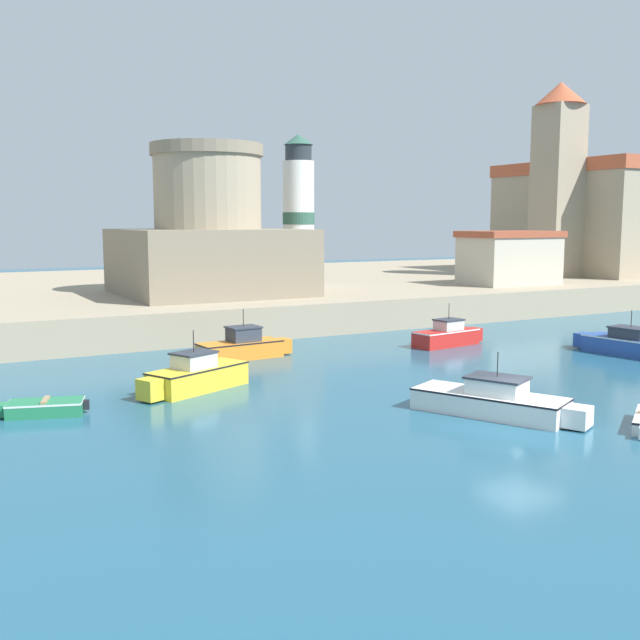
{
  "coord_description": "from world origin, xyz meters",
  "views": [
    {
      "loc": [
        -18.08,
        -18.73,
        7.03
      ],
      "look_at": [
        0.12,
        14.72,
        2.0
      ],
      "focal_mm": 42.0,
      "sensor_mm": 36.0,
      "label": 1
    }
  ],
  "objects_px": {
    "dinghy_green_6": "(42,407)",
    "motorboat_orange_2": "(243,347)",
    "motorboat_white_1": "(495,401)",
    "motorboat_red_3": "(448,335)",
    "harbor_shed_near_wharf": "(509,257)",
    "fortress": "(209,242)",
    "church": "(585,213)",
    "lighthouse": "(299,214)",
    "motorboat_yellow_4": "(195,376)",
    "motorboat_blue_5": "(631,345)"
  },
  "relations": [
    {
      "from": "motorboat_white_1",
      "to": "motorboat_red_3",
      "type": "relative_size",
      "value": 1.32
    },
    {
      "from": "motorboat_blue_5",
      "to": "harbor_shed_near_wharf",
      "type": "height_order",
      "value": "harbor_shed_near_wharf"
    },
    {
      "from": "dinghy_green_6",
      "to": "lighthouse",
      "type": "bearing_deg",
      "value": 46.01
    },
    {
      "from": "motorboat_white_1",
      "to": "lighthouse",
      "type": "xyz_separation_m",
      "value": [
        7.78,
        31.03,
        7.04
      ]
    },
    {
      "from": "motorboat_yellow_4",
      "to": "motorboat_white_1",
      "type": "bearing_deg",
      "value": -47.71
    },
    {
      "from": "motorboat_yellow_4",
      "to": "harbor_shed_near_wharf",
      "type": "xyz_separation_m",
      "value": [
        32.03,
        16.13,
        3.54
      ]
    },
    {
      "from": "church",
      "to": "harbor_shed_near_wharf",
      "type": "distance_m",
      "value": 16.9
    },
    {
      "from": "motorboat_white_1",
      "to": "dinghy_green_6",
      "type": "height_order",
      "value": "motorboat_white_1"
    },
    {
      "from": "motorboat_blue_5",
      "to": "lighthouse",
      "type": "bearing_deg",
      "value": 105.47
    },
    {
      "from": "church",
      "to": "harbor_shed_near_wharf",
      "type": "bearing_deg",
      "value": -157.53
    },
    {
      "from": "lighthouse",
      "to": "church",
      "type": "bearing_deg",
      "value": 0.9
    },
    {
      "from": "motorboat_white_1",
      "to": "lighthouse",
      "type": "bearing_deg",
      "value": 75.93
    },
    {
      "from": "dinghy_green_6",
      "to": "church",
      "type": "bearing_deg",
      "value": 23.76
    },
    {
      "from": "motorboat_blue_5",
      "to": "motorboat_orange_2",
      "type": "bearing_deg",
      "value": 153.64
    },
    {
      "from": "dinghy_green_6",
      "to": "lighthouse",
      "type": "height_order",
      "value": "lighthouse"
    },
    {
      "from": "motorboat_blue_5",
      "to": "fortress",
      "type": "relative_size",
      "value": 0.53
    },
    {
      "from": "motorboat_red_3",
      "to": "church",
      "type": "bearing_deg",
      "value": 30.77
    },
    {
      "from": "dinghy_green_6",
      "to": "motorboat_orange_2",
      "type": "bearing_deg",
      "value": 33.06
    },
    {
      "from": "fortress",
      "to": "lighthouse",
      "type": "xyz_separation_m",
      "value": [
        8.0,
        1.94,
        1.96
      ]
    },
    {
      "from": "motorboat_yellow_4",
      "to": "fortress",
      "type": "bearing_deg",
      "value": 68.13
    },
    {
      "from": "dinghy_green_6",
      "to": "church",
      "type": "relative_size",
      "value": 0.2
    },
    {
      "from": "motorboat_red_3",
      "to": "fortress",
      "type": "height_order",
      "value": "fortress"
    },
    {
      "from": "motorboat_white_1",
      "to": "harbor_shed_near_wharf",
      "type": "xyz_separation_m",
      "value": [
        23.78,
        25.21,
        3.63
      ]
    },
    {
      "from": "motorboat_orange_2",
      "to": "motorboat_red_3",
      "type": "xyz_separation_m",
      "value": [
        11.82,
        -1.88,
        -0.03
      ]
    },
    {
      "from": "dinghy_green_6",
      "to": "church",
      "type": "height_order",
      "value": "church"
    },
    {
      "from": "motorboat_white_1",
      "to": "fortress",
      "type": "relative_size",
      "value": 0.54
    },
    {
      "from": "motorboat_orange_2",
      "to": "fortress",
      "type": "bearing_deg",
      "value": 76.51
    },
    {
      "from": "motorboat_white_1",
      "to": "dinghy_green_6",
      "type": "bearing_deg",
      "value": 151.23
    },
    {
      "from": "motorboat_orange_2",
      "to": "motorboat_blue_5",
      "type": "xyz_separation_m",
      "value": [
        18.29,
        -9.07,
        -0.02
      ]
    },
    {
      "from": "motorboat_white_1",
      "to": "motorboat_orange_2",
      "type": "bearing_deg",
      "value": 103.42
    },
    {
      "from": "motorboat_orange_2",
      "to": "motorboat_yellow_4",
      "type": "height_order",
      "value": "motorboat_orange_2"
    },
    {
      "from": "motorboat_blue_5",
      "to": "motorboat_white_1",
      "type": "bearing_deg",
      "value": -157.84
    },
    {
      "from": "motorboat_yellow_4",
      "to": "dinghy_green_6",
      "type": "height_order",
      "value": "motorboat_yellow_4"
    },
    {
      "from": "motorboat_blue_5",
      "to": "harbor_shed_near_wharf",
      "type": "relative_size",
      "value": 0.82
    },
    {
      "from": "motorboat_yellow_4",
      "to": "dinghy_green_6",
      "type": "xyz_separation_m",
      "value": [
        -6.24,
        -1.12,
        -0.35
      ]
    },
    {
      "from": "motorboat_orange_2",
      "to": "motorboat_yellow_4",
      "type": "xyz_separation_m",
      "value": [
        -4.67,
        -5.98,
        0.02
      ]
    },
    {
      "from": "motorboat_yellow_4",
      "to": "church",
      "type": "bearing_deg",
      "value": 25.39
    },
    {
      "from": "lighthouse",
      "to": "motorboat_orange_2",
      "type": "bearing_deg",
      "value": -125.44
    },
    {
      "from": "motorboat_white_1",
      "to": "church",
      "type": "relative_size",
      "value": 0.37
    },
    {
      "from": "dinghy_green_6",
      "to": "fortress",
      "type": "bearing_deg",
      "value": 55.97
    },
    {
      "from": "dinghy_green_6",
      "to": "motorboat_blue_5",
      "type": "bearing_deg",
      "value": -3.86
    },
    {
      "from": "dinghy_green_6",
      "to": "church",
      "type": "xyz_separation_m",
      "value": [
        53.52,
        23.56,
        7.51
      ]
    },
    {
      "from": "motorboat_blue_5",
      "to": "fortress",
      "type": "xyz_separation_m",
      "value": [
        -14.93,
        23.1,
        5.04
      ]
    },
    {
      "from": "motorboat_red_3",
      "to": "motorboat_yellow_4",
      "type": "xyz_separation_m",
      "value": [
        -16.48,
        -4.1,
        0.05
      ]
    },
    {
      "from": "motorboat_white_1",
      "to": "harbor_shed_near_wharf",
      "type": "distance_m",
      "value": 34.84
    },
    {
      "from": "dinghy_green_6",
      "to": "harbor_shed_near_wharf",
      "type": "relative_size",
      "value": 0.45
    },
    {
      "from": "motorboat_blue_5",
      "to": "harbor_shed_near_wharf",
      "type": "xyz_separation_m",
      "value": [
        9.07,
        19.22,
        3.58
      ]
    },
    {
      "from": "motorboat_orange_2",
      "to": "harbor_shed_near_wharf",
      "type": "relative_size",
      "value": 0.67
    },
    {
      "from": "fortress",
      "to": "motorboat_yellow_4",
      "type": "bearing_deg",
      "value": -111.87
    },
    {
      "from": "motorboat_orange_2",
      "to": "motorboat_blue_5",
      "type": "height_order",
      "value": "motorboat_orange_2"
    }
  ]
}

